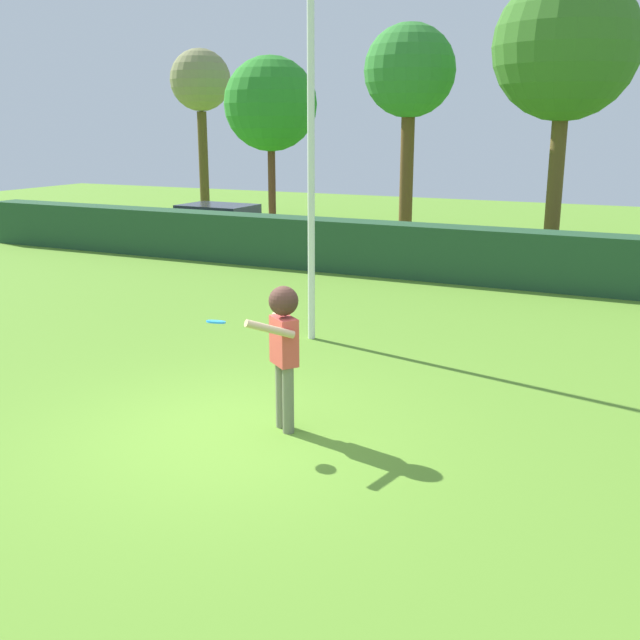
# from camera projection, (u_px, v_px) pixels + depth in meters

# --- Properties ---
(ground_plane) EXTENTS (60.00, 60.00, 0.00)m
(ground_plane) POSITION_uv_depth(u_px,v_px,m) (231.00, 434.00, 8.98)
(ground_plane) COLOR #5F922D
(person) EXTENTS (0.47, 0.84, 1.80)m
(person) POSITION_uv_depth(u_px,v_px,m) (283.00, 339.00, 8.81)
(person) COLOR slate
(person) RESTS_ON ground
(frisbee) EXTENTS (0.23, 0.23, 0.06)m
(frisbee) POSITION_uv_depth(u_px,v_px,m) (216.00, 322.00, 8.67)
(frisbee) COLOR #268CE5
(lamppost) EXTENTS (0.24, 0.24, 5.81)m
(lamppost) POSITION_uv_depth(u_px,v_px,m) (311.00, 150.00, 12.17)
(lamppost) COLOR silver
(lamppost) RESTS_ON ground
(hedge_row) EXTENTS (29.42, 0.90, 1.29)m
(hedge_row) POSITION_uv_depth(u_px,v_px,m) (456.00, 254.00, 17.64)
(hedge_row) COLOR #234A2D
(hedge_row) RESTS_ON ground
(parked_car_white) EXTENTS (4.25, 1.91, 1.25)m
(parked_car_white) POSITION_uv_depth(u_px,v_px,m) (218.00, 223.00, 22.92)
(parked_car_white) COLOR white
(parked_car_white) RESTS_ON ground
(maple_tree) EXTENTS (2.71, 2.71, 6.53)m
(maple_tree) POSITION_uv_depth(u_px,v_px,m) (409.00, 74.00, 21.85)
(maple_tree) COLOR brown
(maple_tree) RESTS_ON ground
(willow_tree) EXTENTS (3.94, 3.94, 7.64)m
(willow_tree) POSITION_uv_depth(u_px,v_px,m) (566.00, 48.00, 20.03)
(willow_tree) COLOR brown
(willow_tree) RESTS_ON ground
(bare_elm_tree) EXTENTS (2.53, 2.53, 6.70)m
(bare_elm_tree) POSITION_uv_depth(u_px,v_px,m) (200.00, 83.00, 30.92)
(bare_elm_tree) COLOR brown
(bare_elm_tree) RESTS_ON ground
(birch_tree) EXTENTS (3.49, 3.49, 6.13)m
(birch_tree) POSITION_uv_depth(u_px,v_px,m) (271.00, 104.00, 27.68)
(birch_tree) COLOR brown
(birch_tree) RESTS_ON ground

